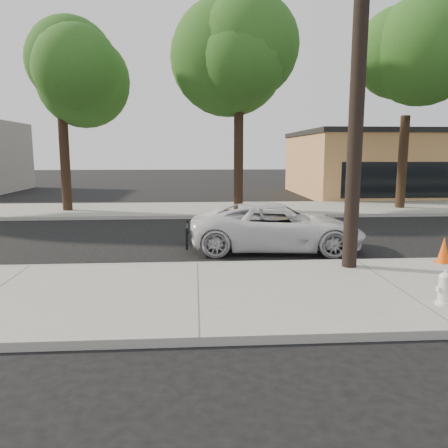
{
  "coord_description": "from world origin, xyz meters",
  "views": [
    {
      "loc": [
        -0.05,
        -12.54,
        2.83
      ],
      "look_at": [
        0.7,
        -1.48,
        1.0
      ],
      "focal_mm": 35.0,
      "sensor_mm": 36.0,
      "label": 1
    }
  ],
  "objects_px": {
    "utility_pole": "(359,67)",
    "police_cruiser": "(277,227)",
    "fire_hydrant": "(445,289)",
    "traffic_cone": "(444,250)"
  },
  "relations": [
    {
      "from": "police_cruiser",
      "to": "fire_hydrant",
      "type": "height_order",
      "value": "police_cruiser"
    },
    {
      "from": "fire_hydrant",
      "to": "traffic_cone",
      "type": "distance_m",
      "value": 3.34
    },
    {
      "from": "utility_pole",
      "to": "fire_hydrant",
      "type": "relative_size",
      "value": 15.28
    },
    {
      "from": "fire_hydrant",
      "to": "traffic_cone",
      "type": "height_order",
      "value": "traffic_cone"
    },
    {
      "from": "utility_pole",
      "to": "fire_hydrant",
      "type": "distance_m",
      "value": 5.1
    },
    {
      "from": "utility_pole",
      "to": "police_cruiser",
      "type": "bearing_deg",
      "value": 116.79
    },
    {
      "from": "fire_hydrant",
      "to": "traffic_cone",
      "type": "bearing_deg",
      "value": 53.65
    },
    {
      "from": "utility_pole",
      "to": "fire_hydrant",
      "type": "height_order",
      "value": "utility_pole"
    },
    {
      "from": "police_cruiser",
      "to": "fire_hydrant",
      "type": "distance_m",
      "value": 5.59
    },
    {
      "from": "utility_pole",
      "to": "fire_hydrant",
      "type": "bearing_deg",
      "value": -74.28
    }
  ]
}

